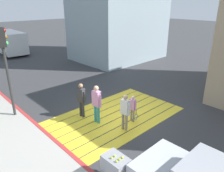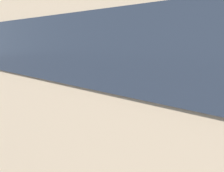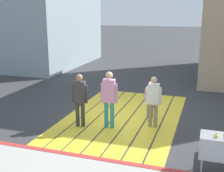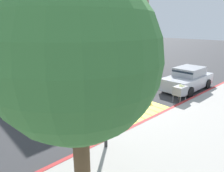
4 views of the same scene
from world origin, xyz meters
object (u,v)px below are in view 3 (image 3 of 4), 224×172
pedestrian_child_with_racket (151,98)px  pedestrian_adult_lead (109,96)px  pedestrian_adult_trailing (154,98)px  pedestrian_adult_side (80,96)px  tennis_ball_cart (218,147)px

pedestrian_child_with_racket → pedestrian_adult_lead: bearing=140.3°
pedestrian_child_with_racket → pedestrian_adult_trailing: bearing=-162.8°
pedestrian_adult_side → pedestrian_adult_trailing: bearing=-73.0°
pedestrian_adult_lead → pedestrian_adult_trailing: 1.39m
tennis_ball_cart → pedestrian_child_with_racket: size_ratio=0.78×
pedestrian_adult_trailing → pedestrian_child_with_racket: bearing=17.2°
tennis_ball_cart → pedestrian_adult_lead: 3.73m
pedestrian_adult_trailing → pedestrian_adult_side: (-0.67, 2.21, 0.04)m
tennis_ball_cart → pedestrian_adult_side: 4.45m
pedestrian_adult_lead → pedestrian_adult_side: bearing=101.6°
tennis_ball_cart → pedestrian_adult_lead: size_ratio=0.56×
pedestrian_adult_side → pedestrian_child_with_racket: 2.46m
tennis_ball_cart → pedestrian_adult_lead: bearing=59.5°
pedestrian_adult_trailing → pedestrian_child_with_racket: 0.85m
tennis_ball_cart → pedestrian_adult_trailing: size_ratio=0.62×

